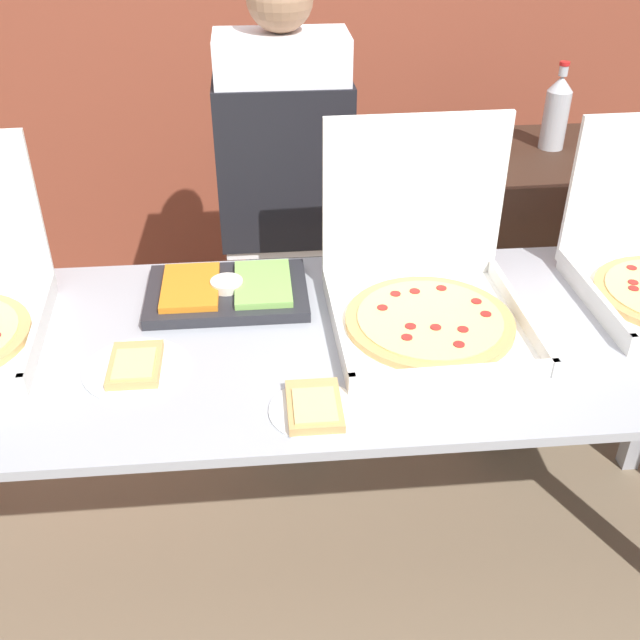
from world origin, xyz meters
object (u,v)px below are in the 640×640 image
object	(u,v)px
soda_bottle	(556,112)
paper_plate_front_center	(136,366)
veggie_tray	(227,291)
soda_can_silver	(496,138)
pizza_box_far_left	(426,290)
person_server_vest	(285,205)
paper_plate_front_left	(314,407)

from	to	relation	value
soda_bottle	paper_plate_front_center	bearing A→B (deg)	-143.37
veggie_tray	soda_bottle	world-z (taller)	soda_bottle
soda_bottle	soda_can_silver	bearing A→B (deg)	-166.64
veggie_tray	paper_plate_front_center	bearing A→B (deg)	-124.22
pizza_box_far_left	paper_plate_front_center	size ratio (longest dim) A/B	2.06
paper_plate_front_center	person_server_vest	bearing A→B (deg)	63.98
soda_bottle	person_server_vest	distance (m)	0.99
pizza_box_far_left	paper_plate_front_left	bearing A→B (deg)	-133.30
soda_can_silver	pizza_box_far_left	bearing A→B (deg)	-117.09
pizza_box_far_left	paper_plate_front_left	xyz separation A→B (m)	(-0.32, -0.35, -0.07)
soda_bottle	soda_can_silver	xyz separation A→B (m)	(-0.22, -0.05, -0.07)
paper_plate_front_left	soda_bottle	distance (m)	1.54
pizza_box_far_left	person_server_vest	bearing A→B (deg)	115.19
paper_plate_front_center	person_server_vest	size ratio (longest dim) A/B	0.15
soda_bottle	paper_plate_front_left	bearing A→B (deg)	-128.21
pizza_box_far_left	soda_bottle	size ratio (longest dim) A/B	1.74
pizza_box_far_left	soda_can_silver	distance (m)	0.89
soda_can_silver	person_server_vest	bearing A→B (deg)	-169.78
pizza_box_far_left	soda_can_silver	size ratio (longest dim) A/B	4.17
soda_bottle	person_server_vest	size ratio (longest dim) A/B	0.18
paper_plate_front_left	soda_can_silver	bearing A→B (deg)	57.73
pizza_box_far_left	soda_can_silver	xyz separation A→B (m)	(0.40, 0.79, 0.11)
paper_plate_front_left	pizza_box_far_left	bearing A→B (deg)	48.09
pizza_box_far_left	soda_bottle	distance (m)	1.06
soda_bottle	soda_can_silver	world-z (taller)	soda_bottle
soda_can_silver	person_server_vest	xyz separation A→B (m)	(-0.73, -0.13, -0.16)
veggie_tray	soda_bottle	bearing A→B (deg)	31.26
veggie_tray	soda_can_silver	world-z (taller)	soda_can_silver
veggie_tray	paper_plate_front_left	bearing A→B (deg)	-68.73
person_server_vest	veggie_tray	bearing A→B (deg)	69.75
paper_plate_front_center	veggie_tray	bearing A→B (deg)	55.78
paper_plate_front_left	veggie_tray	distance (m)	0.54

